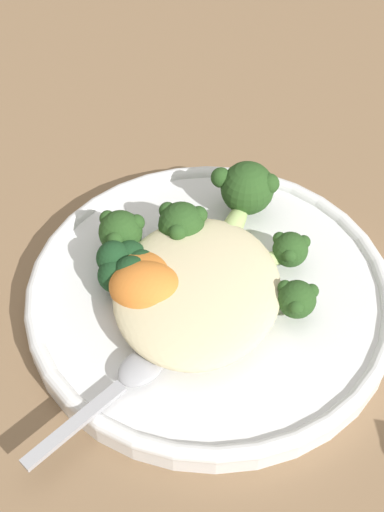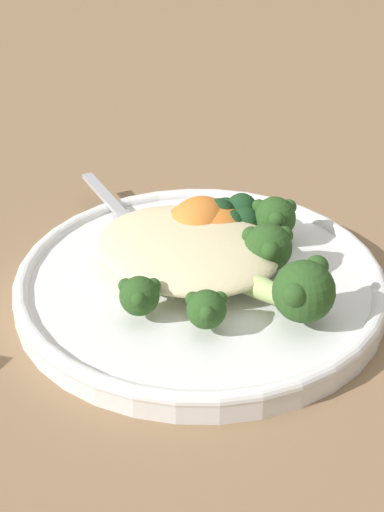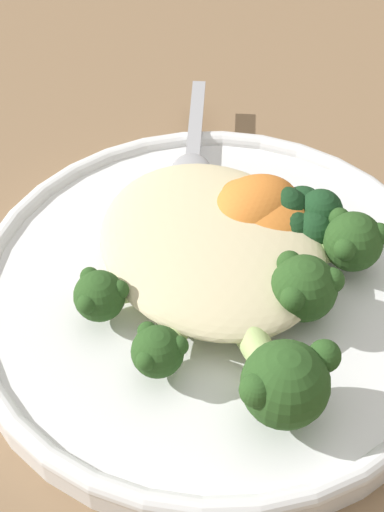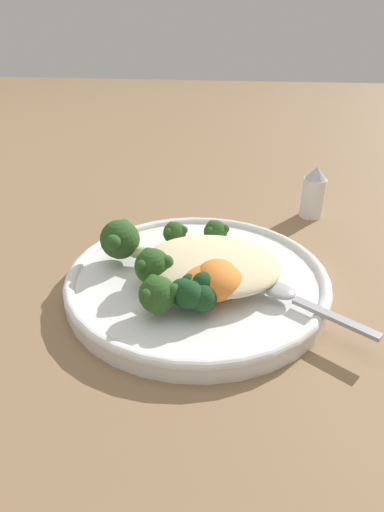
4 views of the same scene
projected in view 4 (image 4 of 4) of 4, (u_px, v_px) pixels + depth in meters
ground_plane at (186, 289)px, 0.43m from camera, size 4.00×4.00×0.00m
plate at (197, 278)px, 0.43m from camera, size 0.28×0.28×0.02m
quinoa_mound at (212, 261)px, 0.41m from camera, size 0.14×0.12×0.03m
broccoli_stalk_0 at (213, 245)px, 0.45m from camera, size 0.03×0.11×0.03m
broccoli_stalk_1 at (182, 242)px, 0.46m from camera, size 0.07×0.09×0.03m
broccoli_stalk_2 at (132, 244)px, 0.43m from camera, size 0.13×0.05×0.04m
broccoli_stalk_3 at (167, 266)px, 0.40m from camera, size 0.10×0.06×0.04m
broccoli_stalk_4 at (170, 288)px, 0.37m from camera, size 0.07×0.10×0.03m
sweet_potato_chunk_0 at (217, 280)px, 0.38m from camera, size 0.04×0.06×0.03m
sweet_potato_chunk_1 at (213, 282)px, 0.38m from camera, size 0.08×0.08×0.03m
kale_tuft at (194, 291)px, 0.36m from camera, size 0.05×0.05×0.03m
spoon at (291, 297)px, 0.37m from camera, size 0.11×0.08×0.01m
salt_shaker at (313, 193)px, 0.58m from camera, size 0.03×0.03×0.08m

